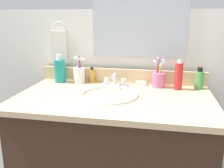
# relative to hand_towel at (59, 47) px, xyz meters

# --- Properties ---
(vanity_cabinet) EXTENTS (1.04, 0.58, 0.80)m
(vanity_cabinet) POSITION_rel_hand_towel_xyz_m (0.44, -0.32, -0.65)
(vanity_cabinet) COLOR #382316
(vanity_cabinet) RESTS_ON ground_plane
(countertop) EXTENTS (1.08, 0.63, 0.03)m
(countertop) POSITION_rel_hand_towel_xyz_m (0.44, -0.32, -0.23)
(countertop) COLOR #D1B284
(countertop) RESTS_ON vanity_cabinet
(backsplash) EXTENTS (1.08, 0.02, 0.09)m
(backsplash) POSITION_rel_hand_towel_xyz_m (0.44, -0.02, -0.17)
(backsplash) COLOR #D1B284
(backsplash) RESTS_ON countertop
(back_wall) EXTENTS (2.18, 0.04, 1.30)m
(back_wall) POSITION_rel_hand_towel_xyz_m (0.44, 0.04, -0.40)
(back_wall) COLOR silver
(back_wall) RESTS_ON ground_plane
(mirror_panel) EXTENTS (0.60, 0.01, 0.56)m
(mirror_panel) POSITION_rel_hand_towel_xyz_m (0.54, 0.02, 0.23)
(mirror_panel) COLOR #B2BCC6
(towel_ring) EXTENTS (0.10, 0.01, 0.10)m
(towel_ring) POSITION_rel_hand_towel_xyz_m (0.00, 0.02, 0.12)
(towel_ring) COLOR silver
(hand_towel) EXTENTS (0.11, 0.04, 0.22)m
(hand_towel) POSITION_rel_hand_towel_xyz_m (0.00, 0.00, 0.00)
(hand_towel) COLOR silver
(sink_basin) EXTENTS (0.33, 0.33, 0.11)m
(sink_basin) POSITION_rel_hand_towel_xyz_m (0.41, -0.31, -0.25)
(sink_basin) COLOR white
(sink_basin) RESTS_ON countertop
(faucet) EXTENTS (0.16, 0.10, 0.08)m
(faucet) POSITION_rel_hand_towel_xyz_m (0.41, -0.11, -0.19)
(faucet) COLOR silver
(faucet) RESTS_ON countertop
(bottle_oil_amber) EXTENTS (0.04, 0.04, 0.10)m
(bottle_oil_amber) POSITION_rel_hand_towel_xyz_m (0.24, -0.05, -0.18)
(bottle_oil_amber) COLOR gold
(bottle_oil_amber) RESTS_ON countertop
(bottle_toner_green) EXTENTS (0.05, 0.05, 0.13)m
(bottle_toner_green) POSITION_rel_hand_towel_xyz_m (0.92, -0.08, -0.16)
(bottle_toner_green) COLOR #4C9E4C
(bottle_toner_green) RESTS_ON countertop
(bottle_spray_red) EXTENTS (0.05, 0.05, 0.19)m
(bottle_spray_red) POSITION_rel_hand_towel_xyz_m (0.79, -0.12, -0.13)
(bottle_spray_red) COLOR red
(bottle_spray_red) RESTS_ON countertop
(bottle_mouthwash_teal) EXTENTS (0.08, 0.08, 0.18)m
(bottle_mouthwash_teal) POSITION_rel_hand_towel_xyz_m (0.03, -0.09, -0.14)
(bottle_mouthwash_teal) COLOR teal
(bottle_mouthwash_teal) RESTS_ON countertop
(cup_pink) EXTENTS (0.08, 0.08, 0.19)m
(cup_pink) POSITION_rel_hand_towel_xyz_m (0.68, -0.09, -0.17)
(cup_pink) COLOR #D16693
(cup_pink) RESTS_ON countertop
(cup_white_ceramic) EXTENTS (0.08, 0.08, 0.18)m
(cup_white_ceramic) POSITION_rel_hand_towel_xyz_m (0.16, -0.08, -0.17)
(cup_white_ceramic) COLOR white
(cup_white_ceramic) RESTS_ON countertop
(soap_bar) EXTENTS (0.06, 0.04, 0.02)m
(soap_bar) POSITION_rel_hand_towel_xyz_m (0.57, -0.06, -0.21)
(soap_bar) COLOR white
(soap_bar) RESTS_ON countertop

